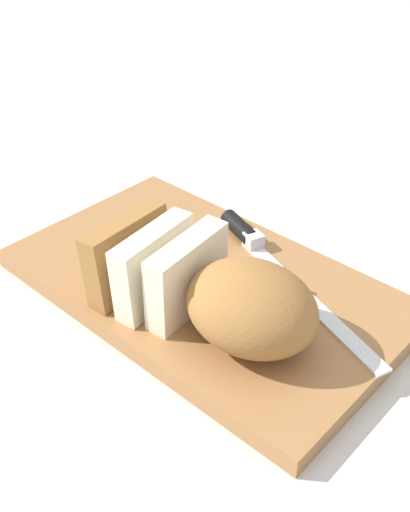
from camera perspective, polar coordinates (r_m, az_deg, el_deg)
ground_plane at (r=0.69m, az=0.00°, el=-3.49°), size 3.00×3.00×0.00m
cutting_board at (r=0.68m, az=0.00°, el=-2.78°), size 0.43×0.26×0.02m
bread_loaf at (r=0.59m, az=0.89°, el=-3.26°), size 0.24×0.14×0.08m
bread_knife at (r=0.71m, az=5.06°, el=0.68°), size 0.28×0.11×0.02m
crumb_near_knife at (r=0.70m, az=-0.98°, el=-0.39°), size 0.01×0.01×0.01m
crumb_near_loaf at (r=0.64m, az=-4.39°, el=-4.19°), size 0.01×0.01×0.01m
crumb_stray_left at (r=0.64m, az=-1.88°, el=-4.52°), size 0.00×0.00×0.00m
crumb_stray_right at (r=0.67m, az=-4.99°, el=-2.60°), size 0.00×0.00×0.00m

